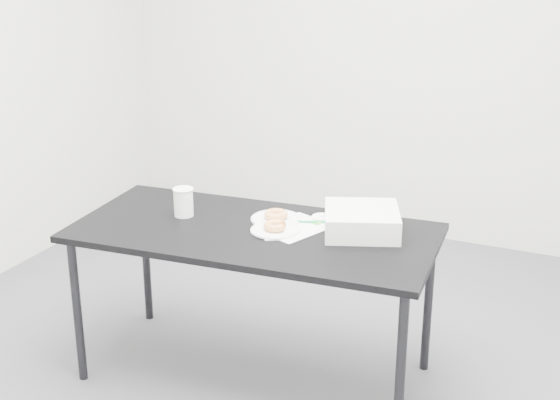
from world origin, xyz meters
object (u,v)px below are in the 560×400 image
at_px(table, 254,241).
at_px(plate_near, 275,230).
at_px(plate_far, 276,219).
at_px(donut_near, 275,226).
at_px(bakery_box, 362,221).
at_px(pen, 312,222).
at_px(scorecard, 294,227).
at_px(coffee_cup, 183,202).
at_px(donut_far, 276,215).

distance_m(table, plate_near, 0.12).
bearing_deg(plate_far, donut_near, -66.73).
bearing_deg(bakery_box, pen, 156.13).
relative_size(table, bakery_box, 5.20).
bearing_deg(table, scorecard, 27.76).
distance_m(plate_far, coffee_cup, 0.45).
height_order(plate_near, plate_far, plate_near).
relative_size(scorecard, donut_far, 2.81).
bearing_deg(donut_far, donut_near, -66.73).
height_order(table, coffee_cup, coffee_cup).
xyz_separation_m(table, donut_near, (0.10, 0.02, 0.08)).
bearing_deg(coffee_cup, bakery_box, 10.02).
height_order(donut_far, coffee_cup, coffee_cup).
bearing_deg(donut_far, plate_far, 0.00).
distance_m(pen, coffee_cup, 0.62).
distance_m(scorecard, pen, 0.10).
relative_size(plate_near, donut_near, 2.13).
bearing_deg(plate_far, scorecard, -26.32).
bearing_deg(bakery_box, scorecard, 172.55).
xyz_separation_m(pen, bakery_box, (0.24, -0.01, 0.05)).
height_order(donut_near, coffee_cup, coffee_cup).
height_order(donut_far, bakery_box, bakery_box).
distance_m(plate_near, bakery_box, 0.39).
height_order(table, plate_far, plate_far).
height_order(plate_far, coffee_cup, coffee_cup).
relative_size(scorecard, plate_near, 1.40).
distance_m(donut_near, coffee_cup, 0.48).
relative_size(pen, bakery_box, 0.45).
bearing_deg(plate_near, scorecard, 51.75).
xyz_separation_m(plate_far, donut_far, (0.00, 0.00, 0.02)).
relative_size(pen, donut_far, 1.31).
bearing_deg(donut_near, scorecard, 51.75).
height_order(scorecard, coffee_cup, coffee_cup).
height_order(plate_near, bakery_box, bakery_box).
xyz_separation_m(donut_far, coffee_cup, (-0.42, -0.13, 0.04)).
distance_m(pen, donut_near, 0.20).
relative_size(table, donut_near, 16.16).
bearing_deg(table, pen, 36.58).
bearing_deg(pen, plate_near, -147.16).
bearing_deg(donut_far, coffee_cup, -162.39).
bearing_deg(plate_far, donut_far, 0.00).
relative_size(table, pen, 11.69).
distance_m(plate_near, donut_near, 0.02).
bearing_deg(plate_near, donut_near, 180.00).
bearing_deg(plate_far, bakery_box, 1.98).
relative_size(scorecard, plate_far, 1.32).
height_order(table, bakery_box, bakery_box).
distance_m(donut_near, bakery_box, 0.39).
height_order(donut_near, plate_far, donut_near).
height_order(scorecard, bakery_box, bakery_box).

